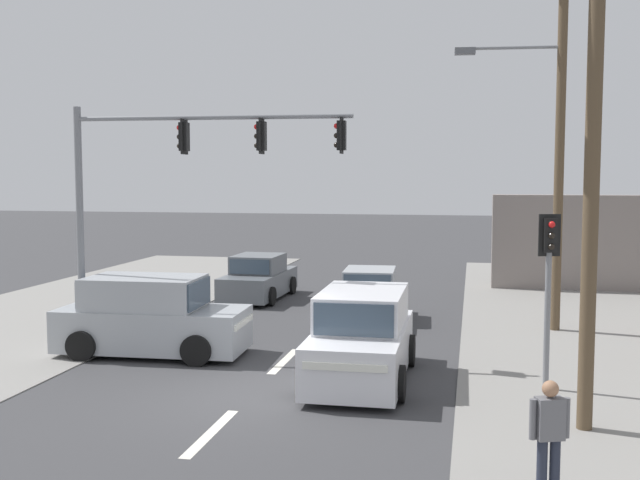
{
  "coord_description": "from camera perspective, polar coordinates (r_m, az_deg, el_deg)",
  "views": [
    {
      "loc": [
        4.26,
        -13.64,
        4.31
      ],
      "look_at": [
        0.65,
        4.0,
        2.77
      ],
      "focal_mm": 42.0,
      "sensor_mm": 36.0,
      "label": 1
    }
  ],
  "objects": [
    {
      "name": "hatchback_oncoming_mid",
      "position": [
        22.43,
        3.77,
        -4.37
      ],
      "size": [
        1.94,
        3.72,
        1.53
      ],
      "color": "#A3A8AD",
      "rests_on": "ground"
    },
    {
      "name": "sedan_receding_far",
      "position": [
        26.4,
        -4.69,
        -2.97
      ],
      "size": [
        1.98,
        4.28,
        1.56
      ],
      "color": "slate",
      "rests_on": "ground"
    },
    {
      "name": "lane_dash_far",
      "position": [
        22.47,
        0.44,
        -6.16
      ],
      "size": [
        0.2,
        2.4,
        0.01
      ],
      "primitive_type": "cube",
      "color": "silver",
      "rests_on": "ground"
    },
    {
      "name": "suv_crossing_left",
      "position": [
        18.62,
        -12.78,
        -5.83
      ],
      "size": [
        4.61,
        2.2,
        1.9
      ],
      "color": "#A3A8AD",
      "rests_on": "ground"
    },
    {
      "name": "lane_dash_mid",
      "position": [
        17.71,
        -2.73,
        -9.19
      ],
      "size": [
        0.2,
        2.4,
        0.01
      ],
      "primitive_type": "cube",
      "color": "silver",
      "rests_on": "ground"
    },
    {
      "name": "utility_pole_midground_right",
      "position": [
        21.67,
        17.52,
        8.59
      ],
      "size": [
        3.78,
        0.51,
        10.84
      ],
      "color": "brown",
      "rests_on": "ground"
    },
    {
      "name": "pedestal_signal_right_kerb",
      "position": [
        15.59,
        17.02,
        -2.3
      ],
      "size": [
        0.44,
        0.31,
        3.56
      ],
      "color": "slate",
      "rests_on": "ground"
    },
    {
      "name": "ground_plane",
      "position": [
        14.92,
        -5.64,
        -11.92
      ],
      "size": [
        140.0,
        140.0,
        0.0
      ],
      "primitive_type": "plane",
      "color": "#3A3A3D"
    },
    {
      "name": "lane_dash_near",
      "position": [
        13.12,
        -8.31,
        -14.32
      ],
      "size": [
        0.2,
        2.4,
        0.01
      ],
      "primitive_type": "cube",
      "color": "silver",
      "rests_on": "ground"
    },
    {
      "name": "pedestrian_at_kerb",
      "position": [
        10.65,
        17.07,
        -13.86
      ],
      "size": [
        0.53,
        0.33,
        1.63
      ],
      "color": "#232838",
      "rests_on": "ground"
    },
    {
      "name": "utility_pole_foreground_right",
      "position": [
        13.29,
        19.67,
        11.19
      ],
      "size": [
        3.77,
        0.69,
        10.92
      ],
      "color": "brown",
      "rests_on": "ground"
    },
    {
      "name": "traffic_signal_mast",
      "position": [
        18.49,
        -11.26,
        4.94
      ],
      "size": [
        6.88,
        0.64,
        6.0
      ],
      "color": "slate",
      "rests_on": "ground"
    },
    {
      "name": "suv_kerbside_parked",
      "position": [
        15.96,
        3.2,
        -7.51
      ],
      "size": [
        2.1,
        4.56,
        1.9
      ],
      "color": "silver",
      "rests_on": "ground"
    }
  ]
}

